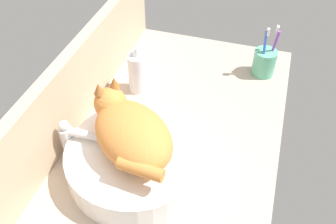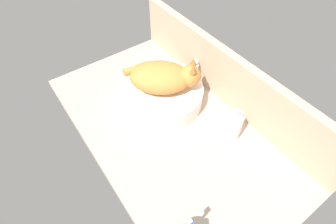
{
  "view_description": "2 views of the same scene",
  "coord_description": "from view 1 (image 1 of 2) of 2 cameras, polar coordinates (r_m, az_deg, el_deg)",
  "views": [
    {
      "loc": [
        -71.44,
        -21.26,
        81.34
      ],
      "look_at": [
        3.28,
        1.81,
        7.15
      ],
      "focal_mm": 40.0,
      "sensor_mm": 36.0,
      "label": 1
    },
    {
      "loc": [
        52.52,
        -38.19,
        85.58
      ],
      "look_at": [
        0.52,
        -0.97,
        10.25
      ],
      "focal_mm": 28.0,
      "sensor_mm": 36.0,
      "label": 2
    }
  ],
  "objects": [
    {
      "name": "backsplash_panel",
      "position": [
        1.12,
        -14.16,
        3.49
      ],
      "size": [
        111.0,
        3.6,
        23.57
      ],
      "primitive_type": "cube",
      "color": "#CCAD8C",
      "rests_on": "ground_plane"
    },
    {
      "name": "soap_dispenser",
      "position": [
        1.23,
        -4.67,
        5.93
      ],
      "size": [
        6.0,
        6.0,
        16.73
      ],
      "color": "silver",
      "rests_on": "ground_plane"
    },
    {
      "name": "sink_basin",
      "position": [
        1.0,
        -4.97,
        -7.29
      ],
      "size": [
        36.24,
        36.24,
        8.34
      ],
      "primitive_type": "cylinder",
      "color": "white",
      "rests_on": "ground_plane"
    },
    {
      "name": "cat",
      "position": [
        0.93,
        -5.79,
        -2.9
      ],
      "size": [
        29.01,
        30.11,
        14.0
      ],
      "color": "orange",
      "rests_on": "sink_basin"
    },
    {
      "name": "ground_plane",
      "position": [
        1.12,
        0.39,
        -4.7
      ],
      "size": [
        111.0,
        62.36,
        4.0
      ],
      "primitive_type": "cube",
      "color": "#B2A08E"
    },
    {
      "name": "toothbrush_cup",
      "position": [
        1.35,
        14.47,
        7.4
      ],
      "size": [
        7.85,
        7.85,
        18.69
      ],
      "color": "#5BB28E",
      "rests_on": "ground_plane"
    },
    {
      "name": "faucet",
      "position": [
        1.03,
        -14.55,
        -4.01
      ],
      "size": [
        3.6,
        11.84,
        13.6
      ],
      "color": "silver",
      "rests_on": "ground_plane"
    }
  ]
}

